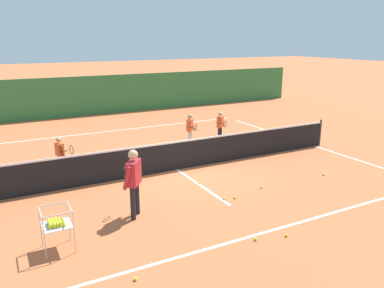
{
  "coord_description": "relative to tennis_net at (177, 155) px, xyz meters",
  "views": [
    {
      "loc": [
        -5.12,
        -10.73,
        4.18
      ],
      "look_at": [
        -0.09,
        -1.21,
        1.19
      ],
      "focal_mm": 35.81,
      "sensor_mm": 36.0,
      "label": 1
    }
  ],
  "objects": [
    {
      "name": "tennis_net",
      "position": [
        0.0,
        0.0,
        0.0
      ],
      "size": [
        12.78,
        0.08,
        1.05
      ],
      "color": "#333338",
      "rests_on": "ground"
    },
    {
      "name": "instructor",
      "position": [
        -2.38,
        -2.6,
        0.51
      ],
      "size": [
        0.59,
        0.82,
        1.68
      ],
      "color": "black",
      "rests_on": "ground"
    },
    {
      "name": "line_service_center",
      "position": [
        0.0,
        0.0,
        -0.5
      ],
      "size": [
        0.08,
        6.3,
        0.01
      ],
      "primitive_type": "cube",
      "color": "white",
      "rests_on": "ground"
    },
    {
      "name": "tennis_ball_7",
      "position": [
        1.44,
        -2.6,
        -0.47
      ],
      "size": [
        0.07,
        0.07,
        0.07
      ],
      "primitive_type": "sphere",
      "color": "yellow",
      "rests_on": "ground"
    },
    {
      "name": "ground_plane",
      "position": [
        0.0,
        0.0,
        -0.5
      ],
      "size": [
        120.0,
        120.0,
        0.0
      ],
      "primitive_type": "plane",
      "color": "#BC6038"
    },
    {
      "name": "student_0",
      "position": [
        -3.41,
        1.31,
        0.24
      ],
      "size": [
        0.5,
        0.54,
        1.22
      ],
      "color": "silver",
      "rests_on": "ground"
    },
    {
      "name": "ball_cart",
      "position": [
        -4.28,
        -3.3,
        0.1
      ],
      "size": [
        0.58,
        0.58,
        0.9
      ],
      "color": "#B7B7BC",
      "rests_on": "ground"
    },
    {
      "name": "tennis_ball_3",
      "position": [
        -3.25,
        -5.02,
        -0.47
      ],
      "size": [
        0.07,
        0.07,
        0.07
      ],
      "primitive_type": "sphere",
      "color": "yellow",
      "rests_on": "ground"
    },
    {
      "name": "tennis_ball_1",
      "position": [
        0.36,
        -2.84,
        -0.47
      ],
      "size": [
        0.07,
        0.07,
        0.07
      ],
      "primitive_type": "sphere",
      "color": "yellow",
      "rests_on": "ground"
    },
    {
      "name": "tennis_ball_0",
      "position": [
        0.02,
        -1.44,
        -0.47
      ],
      "size": [
        0.07,
        0.07,
        0.07
      ],
      "primitive_type": "sphere",
      "color": "yellow",
      "rests_on": "ground"
    },
    {
      "name": "tennis_ball_6",
      "position": [
        0.06,
        -2.76,
        -0.47
      ],
      "size": [
        0.07,
        0.07,
        0.07
      ],
      "primitive_type": "sphere",
      "color": "yellow",
      "rests_on": "ground"
    },
    {
      "name": "student_2",
      "position": [
        3.14,
        2.38,
        0.26
      ],
      "size": [
        0.49,
        0.65,
        1.25
      ],
      "color": "black",
      "rests_on": "ground"
    },
    {
      "name": "student_1",
      "position": [
        1.67,
        2.26,
        0.29
      ],
      "size": [
        0.48,
        0.69,
        1.31
      ],
      "color": "silver",
      "rests_on": "ground"
    },
    {
      "name": "line_sideline_east",
      "position": [
        6.1,
        0.0,
        -0.5
      ],
      "size": [
        0.08,
        10.99,
        0.01
      ],
      "primitive_type": "cube",
      "color": "white",
      "rests_on": "ground"
    },
    {
      "name": "line_baseline_near",
      "position": [
        0.0,
        -4.71,
        -0.5
      ],
      "size": [
        12.21,
        0.08,
        0.01
      ],
      "primitive_type": "cube",
      "color": "white",
      "rests_on": "ground"
    },
    {
      "name": "tennis_ball_2",
      "position": [
        -0.5,
        -4.89,
        -0.47
      ],
      "size": [
        0.07,
        0.07,
        0.07
      ],
      "primitive_type": "sphere",
      "color": "yellow",
      "rests_on": "ground"
    },
    {
      "name": "tennis_ball_4",
      "position": [
        3.84,
        -2.66,
        -0.47
      ],
      "size": [
        0.07,
        0.07,
        0.07
      ],
      "primitive_type": "sphere",
      "color": "yellow",
      "rests_on": "ground"
    },
    {
      "name": "line_baseline_far",
      "position": [
        0.0,
        6.29,
        -0.5
      ],
      "size": [
        12.21,
        0.08,
        0.01
      ],
      "primitive_type": "cube",
      "color": "white",
      "rests_on": "ground"
    },
    {
      "name": "windscreen_fence",
      "position": [
        0.0,
        10.58,
        0.59
      ],
      "size": [
        26.86,
        0.08,
        2.17
      ],
      "primitive_type": "cube",
      "color": "#33753D",
      "rests_on": "ground"
    },
    {
      "name": "tennis_ball_5",
      "position": [
        0.19,
        -5.08,
        -0.47
      ],
      "size": [
        0.07,
        0.07,
        0.07
      ],
      "primitive_type": "sphere",
      "color": "yellow",
      "rests_on": "ground"
    }
  ]
}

